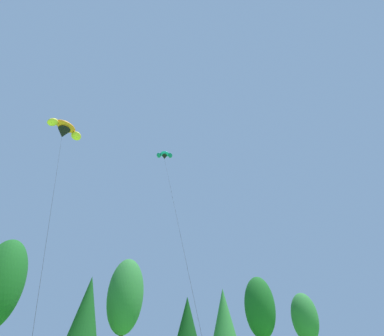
# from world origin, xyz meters

# --- Properties ---
(treeline_tree_d) EXTENTS (5.76, 5.76, 14.68)m
(treeline_tree_d) POSITION_xyz_m (-13.36, 55.15, 8.89)
(treeline_tree_d) COLOR #472D19
(treeline_tree_d) RESTS_ON ground_plane
(treeline_tree_e) EXTENTS (3.96, 3.96, 10.72)m
(treeline_tree_e) POSITION_xyz_m (-1.96, 56.34, 6.72)
(treeline_tree_e) COLOR #472D19
(treeline_tree_e) RESTS_ON ground_plane
(treeline_tree_f) EXTENTS (5.71, 5.71, 14.47)m
(treeline_tree_f) POSITION_xyz_m (3.72, 59.31, 8.76)
(treeline_tree_f) COLOR #472D19
(treeline_tree_f) RESTS_ON ground_plane
(treeline_tree_g) EXTENTS (3.51, 3.51, 8.70)m
(treeline_tree_g) POSITION_xyz_m (13.43, 56.84, 5.45)
(treeline_tree_g) COLOR #472D19
(treeline_tree_g) RESTS_ON ground_plane
(treeline_tree_h) EXTENTS (3.79, 3.79, 9.96)m
(treeline_tree_h) POSITION_xyz_m (18.90, 54.84, 6.24)
(treeline_tree_h) COLOR #472D19
(treeline_tree_h) RESTS_ON ground_plane
(treeline_tree_i) EXTENTS (5.15, 5.15, 12.41)m
(treeline_tree_i) POSITION_xyz_m (26.13, 55.50, 7.51)
(treeline_tree_i) COLOR #472D19
(treeline_tree_i) RESTS_ON ground_plane
(treeline_tree_j) EXTENTS (4.52, 4.52, 10.09)m
(treeline_tree_j) POSITION_xyz_m (34.70, 54.91, 6.10)
(treeline_tree_j) COLOR #472D19
(treeline_tree_j) RESTS_ON ground_plane
(parafoil_kite_high_orange) EXTENTS (4.96, 14.37, 20.27)m
(parafoil_kite_high_orange) POSITION_xyz_m (-7.98, 34.63, 20.58)
(parafoil_kite_high_orange) COLOR orange
(parafoil_kite_mid_teal) EXTENTS (2.33, 15.56, 20.91)m
(parafoil_kite_mid_teal) POSITION_xyz_m (3.35, 37.52, 21.93)
(parafoil_kite_mid_teal) COLOR teal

